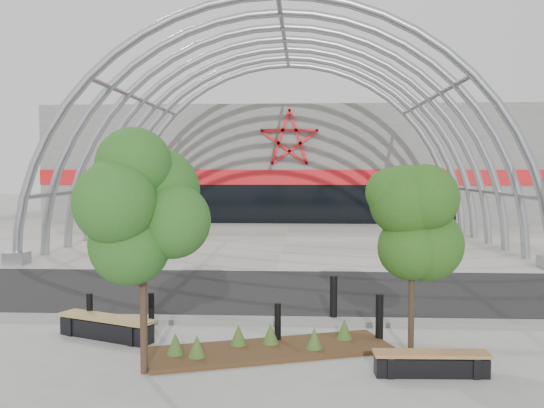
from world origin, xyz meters
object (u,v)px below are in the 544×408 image
object	(u,v)px
street_tree_0	(142,208)
bench_1	(431,364)
bench_0	(106,328)
bollard_2	(334,299)
street_tree_1	(412,230)

from	to	relation	value
street_tree_0	bench_1	size ratio (longest dim) A/B	2.02
street_tree_0	bench_0	distance (m)	3.77
bollard_2	bench_0	bearing A→B (deg)	-161.09
street_tree_1	bollard_2	size ratio (longest dim) A/B	3.12
bench_1	bollard_2	bearing A→B (deg)	112.57
street_tree_1	bench_0	distance (m)	6.83
bench_0	bollard_2	xyz separation A→B (m)	(5.00, 1.71, 0.32)
street_tree_1	bench_1	size ratio (longest dim) A/B	1.69
street_tree_0	bench_1	world-z (taller)	street_tree_0
street_tree_0	street_tree_1	bearing A→B (deg)	14.30
street_tree_0	street_tree_1	distance (m)	5.16
bench_1	bench_0	bearing A→B (deg)	162.86
bench_1	street_tree_1	bearing A→B (deg)	98.15
bench_0	bollard_2	world-z (taller)	bollard_2
street_tree_1	bench_1	xyz separation A→B (m)	(0.16, -1.13, -2.28)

